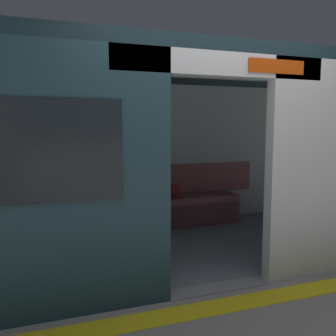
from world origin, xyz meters
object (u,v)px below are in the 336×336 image
train_car (170,128)px  person_seated (141,185)px  handbag (169,191)px  grab_pole_door (158,172)px  book (117,200)px  bench_seat (152,206)px

train_car → person_seated: size_ratio=5.51×
person_seated → handbag: person_seated is taller
person_seated → grab_pole_door: 1.62m
handbag → book: bearing=0.5°
train_car → book: size_ratio=29.09×
train_car → person_seated: train_car is taller
train_car → handbag: (-0.34, -0.97, -0.94)m
handbag → grab_pole_door: size_ratio=0.13×
train_car → book: (0.44, -0.97, -1.01)m
grab_pole_door → person_seated: bearing=-99.2°
bench_seat → book: bearing=-3.1°
book → bench_seat: bearing=145.2°
train_car → bench_seat: bearing=-94.0°
bench_seat → grab_pole_door: grab_pole_door is taller
person_seated → bench_seat: bearing=-163.2°
grab_pole_door → book: bearing=-87.3°
book → grab_pole_door: grab_pole_door is taller
handbag → book: (0.78, 0.01, -0.07)m
train_car → handbag: bearing=-109.2°
person_seated → book: (0.33, -0.08, -0.21)m
train_car → grab_pole_door: train_car is taller
person_seated → handbag: size_ratio=4.46×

